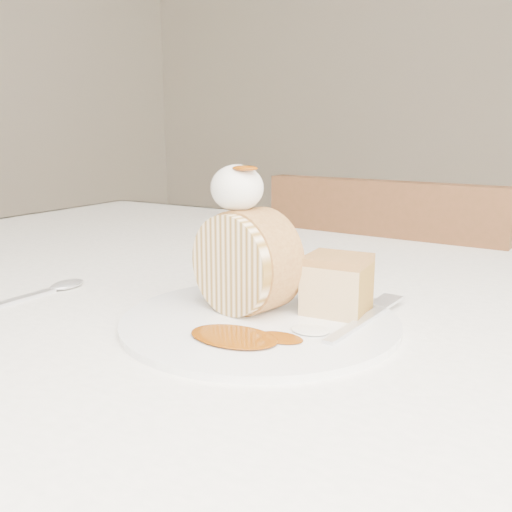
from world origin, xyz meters
The scene contains 10 objects.
table centered at (0.00, 0.20, 0.66)m, with size 1.40×0.90×0.75m.
chair_far centered at (-0.01, 0.62, 0.48)m, with size 0.41×0.41×0.84m.
plate centered at (0.04, 0.05, 0.75)m, with size 0.25×0.25×0.01m, color white.
roulade_slice centered at (0.02, 0.06, 0.80)m, with size 0.09×0.09×0.05m, color beige.
cake_chunk centered at (0.09, 0.10, 0.78)m, with size 0.05×0.05×0.05m, color #A2753D.
whipped_cream centered at (0.01, 0.06, 0.87)m, with size 0.05×0.05×0.04m, color silver.
caramel_drizzle centered at (0.02, 0.06, 0.89)m, with size 0.02×0.02×0.01m, color #763404.
caramel_pool centered at (0.05, 0.00, 0.76)m, with size 0.08×0.05×0.00m, color #763404, non-canonical shape.
fork centered at (0.12, 0.07, 0.76)m, with size 0.02×0.15×0.00m, color silver.
spoon centered at (-0.21, -0.03, 0.75)m, with size 0.02×0.15×0.00m, color silver.
Camera 1 is at (0.28, -0.36, 0.92)m, focal length 40.00 mm.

